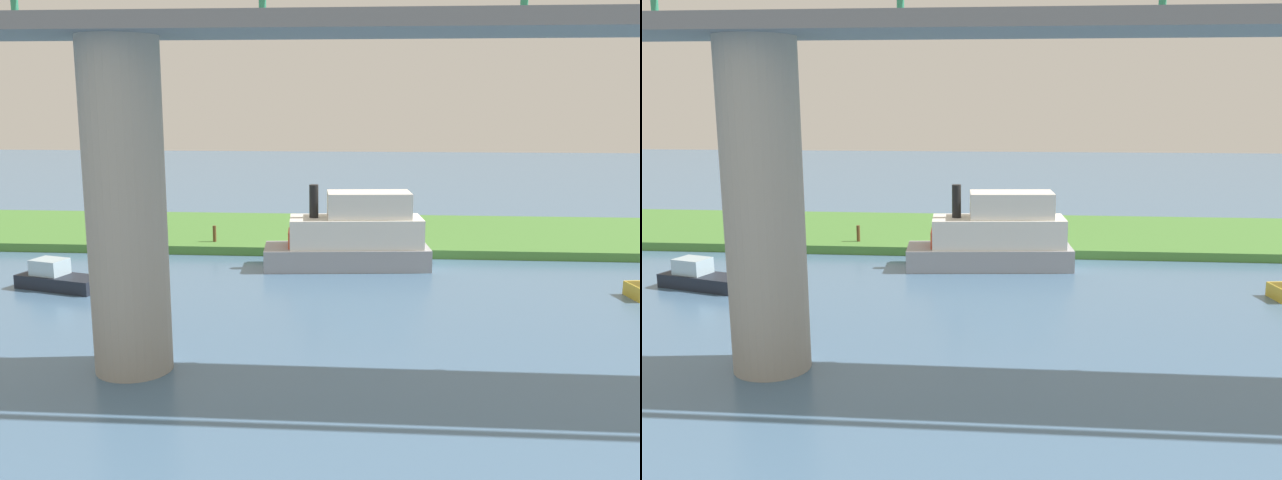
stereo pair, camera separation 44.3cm
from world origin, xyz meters
TOP-DOWN VIEW (x-y plane):
  - ground_plane at (0.00, 0.00)m, footprint 160.00×160.00m
  - grassy_bank at (0.00, -6.00)m, footprint 80.00×12.00m
  - bridge_pylon at (5.41, 16.97)m, footprint 2.51×2.51m
  - bridge_span at (5.41, 16.96)m, footprint 57.97×4.30m
  - person_on_bank at (-0.29, -1.48)m, footprint 0.46×0.46m
  - mooring_post at (6.91, -1.44)m, footprint 0.20×0.20m
  - skiff_small at (-1.29, 2.24)m, footprint 8.82×3.68m
  - riverboat_paddlewheel at (12.34, 7.54)m, footprint 4.39×2.58m

SIDE VIEW (x-z plane):
  - ground_plane at x=0.00m, z-range 0.00..0.00m
  - grassy_bank at x=0.00m, z-range 0.00..0.50m
  - riverboat_paddlewheel at x=12.34m, z-range -0.20..1.18m
  - mooring_post at x=6.91m, z-range 0.50..1.44m
  - person_on_bank at x=-0.29m, z-range 0.51..1.90m
  - skiff_small at x=-1.29m, z-range -0.57..3.82m
  - bridge_pylon at x=5.41m, z-range 0.00..10.62m
  - bridge_span at x=5.41m, z-range 9.49..12.74m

